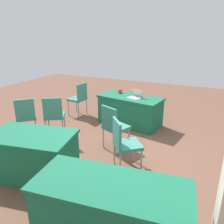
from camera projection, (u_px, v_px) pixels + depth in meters
ground_plane at (117, 158)px, 4.42m from camera, size 14.40×14.40×0.00m
table_foreground at (130, 110)px, 5.95m from camera, size 1.74×1.04×0.76m
table_mid_left at (32, 155)px, 3.79m from camera, size 1.55×1.08×0.76m
table_mid_right at (111, 212)px, 2.59m from camera, size 1.85×0.97×0.76m
chair_near_front at (124, 142)px, 3.89m from camera, size 0.62×0.62×0.95m
chair_tucked_right at (79, 97)px, 6.53m from camera, size 0.48×0.48×0.96m
chair_aisle at (26, 115)px, 5.16m from camera, size 0.62×0.62×0.94m
chair_by_pillar at (114, 125)px, 4.57m from camera, size 0.58×0.58×0.96m
chair_back_row at (54, 114)px, 5.14m from camera, size 0.60×0.60×0.98m
laptop_silver at (135, 97)px, 5.68m from camera, size 0.40×0.38×0.21m
yarn_ball at (120, 91)px, 6.13m from camera, size 0.12×0.12×0.12m
scissors_red at (147, 99)px, 5.61m from camera, size 0.18×0.09×0.01m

